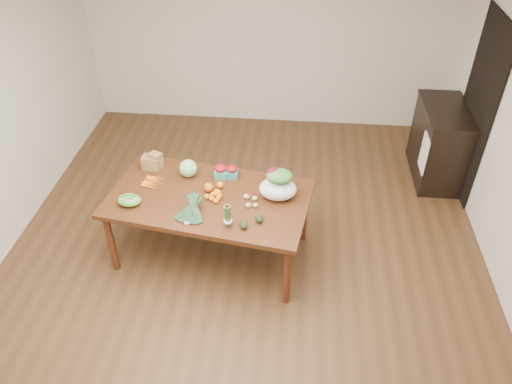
# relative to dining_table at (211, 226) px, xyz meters

# --- Properties ---
(floor) EXTENTS (6.00, 6.00, 0.00)m
(floor) POSITION_rel_dining_table_xyz_m (0.34, -0.10, -0.38)
(floor) COLOR #4F331B
(floor) RESTS_ON ground
(room_walls) EXTENTS (5.02, 6.02, 2.70)m
(room_walls) POSITION_rel_dining_table_xyz_m (0.34, -0.10, 0.97)
(room_walls) COLOR beige
(room_walls) RESTS_ON floor
(dining_table) EXTENTS (2.06, 1.35, 0.75)m
(dining_table) POSITION_rel_dining_table_xyz_m (0.00, 0.00, 0.00)
(dining_table) COLOR #4F2B12
(dining_table) RESTS_ON floor
(doorway_dark) EXTENTS (0.02, 1.00, 2.10)m
(doorway_dark) POSITION_rel_dining_table_xyz_m (2.82, 1.50, 0.68)
(doorway_dark) COLOR black
(doorway_dark) RESTS_ON floor
(cabinet) EXTENTS (0.52, 1.02, 0.94)m
(cabinet) POSITION_rel_dining_table_xyz_m (2.56, 1.67, 0.10)
(cabinet) COLOR black
(cabinet) RESTS_ON floor
(dish_towel) EXTENTS (0.02, 0.28, 0.45)m
(dish_towel) POSITION_rel_dining_table_xyz_m (2.30, 1.30, 0.18)
(dish_towel) COLOR white
(dish_towel) RESTS_ON cabinet
(paper_bag) EXTENTS (0.27, 0.24, 0.17)m
(paper_bag) POSITION_rel_dining_table_xyz_m (-0.67, 0.43, 0.46)
(paper_bag) COLOR olive
(paper_bag) RESTS_ON dining_table
(cabbage) EXTENTS (0.18, 0.18, 0.18)m
(cabbage) POSITION_rel_dining_table_xyz_m (-0.26, 0.33, 0.47)
(cabbage) COLOR #9FD77C
(cabbage) RESTS_ON dining_table
(strawberry_basket_a) EXTENTS (0.14, 0.14, 0.11)m
(strawberry_basket_a) POSITION_rel_dining_table_xyz_m (0.07, 0.34, 0.43)
(strawberry_basket_a) COLOR red
(strawberry_basket_a) RESTS_ON dining_table
(strawberry_basket_b) EXTENTS (0.13, 0.13, 0.10)m
(strawberry_basket_b) POSITION_rel_dining_table_xyz_m (0.19, 0.35, 0.43)
(strawberry_basket_b) COLOR red
(strawberry_basket_b) RESTS_ON dining_table
(orange_a) EXTENTS (0.09, 0.09, 0.09)m
(orange_a) POSITION_rel_dining_table_xyz_m (-0.01, 0.09, 0.42)
(orange_a) COLOR #DD540D
(orange_a) RESTS_ON dining_table
(orange_b) EXTENTS (0.07, 0.07, 0.07)m
(orange_b) POSITION_rel_dining_table_xyz_m (0.09, 0.15, 0.41)
(orange_b) COLOR orange
(orange_b) RESTS_ON dining_table
(orange_c) EXTENTS (0.08, 0.08, 0.08)m
(orange_c) POSITION_rel_dining_table_xyz_m (0.08, 0.01, 0.42)
(orange_c) COLOR orange
(orange_c) RESTS_ON dining_table
(mandarin_cluster) EXTENTS (0.21, 0.21, 0.09)m
(mandarin_cluster) POSITION_rel_dining_table_xyz_m (0.07, -0.01, 0.42)
(mandarin_cluster) COLOR orange
(mandarin_cluster) RESTS_ON dining_table
(carrots) EXTENTS (0.25, 0.25, 0.03)m
(carrots) POSITION_rel_dining_table_xyz_m (-0.59, 0.16, 0.39)
(carrots) COLOR orange
(carrots) RESTS_ON dining_table
(snap_pea_bag) EXTENTS (0.22, 0.17, 0.10)m
(snap_pea_bag) POSITION_rel_dining_table_xyz_m (-0.72, -0.19, 0.43)
(snap_pea_bag) COLOR #63A136
(snap_pea_bag) RESTS_ON dining_table
(kale_bunch) EXTENTS (0.38, 0.44, 0.16)m
(kale_bunch) POSITION_rel_dining_table_xyz_m (-0.12, -0.32, 0.45)
(kale_bunch) COLOR #16321A
(kale_bunch) RESTS_ON dining_table
(asparagus_bundle) EXTENTS (0.10, 0.13, 0.26)m
(asparagus_bundle) POSITION_rel_dining_table_xyz_m (0.25, -0.41, 0.50)
(asparagus_bundle) COLOR #4E7A38
(asparagus_bundle) RESTS_ON dining_table
(potato_a) EXTENTS (0.06, 0.05, 0.05)m
(potato_a) POSITION_rel_dining_table_xyz_m (0.36, 0.01, 0.40)
(potato_a) COLOR #D8CA7C
(potato_a) RESTS_ON dining_table
(potato_b) EXTENTS (0.05, 0.05, 0.05)m
(potato_b) POSITION_rel_dining_table_xyz_m (0.40, -0.12, 0.40)
(potato_b) COLOR tan
(potato_b) RESTS_ON dining_table
(potato_c) EXTENTS (0.05, 0.05, 0.05)m
(potato_c) POSITION_rel_dining_table_xyz_m (0.45, -0.01, 0.40)
(potato_c) COLOR #C9BE74
(potato_c) RESTS_ON dining_table
(potato_d) EXTENTS (0.05, 0.05, 0.04)m
(potato_d) POSITION_rel_dining_table_xyz_m (0.38, 0.00, 0.40)
(potato_d) COLOR tan
(potato_d) RESTS_ON dining_table
(potato_e) EXTENTS (0.05, 0.04, 0.04)m
(potato_e) POSITION_rel_dining_table_xyz_m (0.46, -0.11, 0.40)
(potato_e) COLOR #C9BB74
(potato_e) RESTS_ON dining_table
(avocado_a) EXTENTS (0.09, 0.12, 0.07)m
(avocado_a) POSITION_rel_dining_table_xyz_m (0.39, -0.41, 0.41)
(avocado_a) COLOR black
(avocado_a) RESTS_ON dining_table
(avocado_b) EXTENTS (0.10, 0.12, 0.07)m
(avocado_b) POSITION_rel_dining_table_xyz_m (0.52, -0.31, 0.41)
(avocado_b) COLOR black
(avocado_b) RESTS_ON dining_table
(salad_bag) EXTENTS (0.40, 0.33, 0.28)m
(salad_bag) POSITION_rel_dining_table_xyz_m (0.67, 0.06, 0.52)
(salad_bag) COLOR white
(salad_bag) RESTS_ON dining_table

